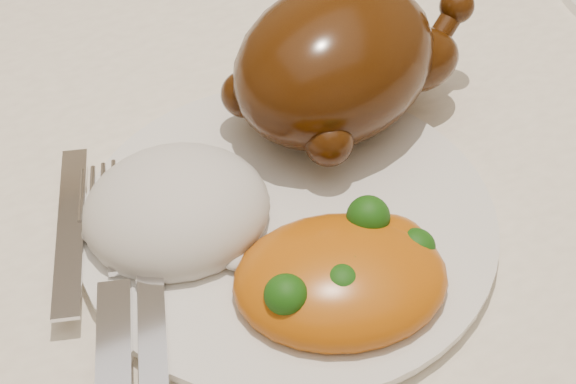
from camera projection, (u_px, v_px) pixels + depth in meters
name	position (u px, v px, depth m)	size (l,w,h in m)	color
dining_table	(291.00, 237.00, 0.63)	(1.60, 0.90, 0.76)	brown
tablecloth	(291.00, 170.00, 0.57)	(1.73, 1.03, 0.18)	white
dinner_plate	(288.00, 221.00, 0.49)	(0.25, 0.25, 0.01)	white
roast_chicken	(339.00, 59.00, 0.52)	(0.20, 0.17, 0.10)	#402106
rice_mound	(177.00, 210.00, 0.48)	(0.13, 0.12, 0.06)	silver
mac_and_cheese	(346.00, 274.00, 0.44)	(0.14, 0.12, 0.05)	#C2500C
cutlery	(117.00, 298.00, 0.44)	(0.07, 0.20, 0.01)	silver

